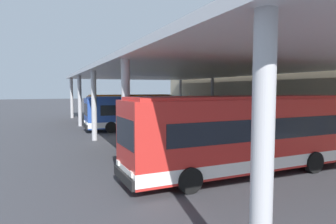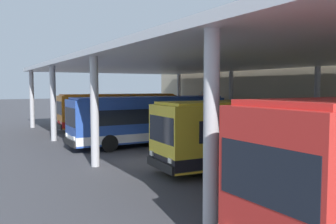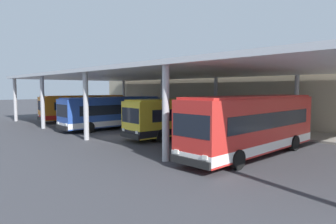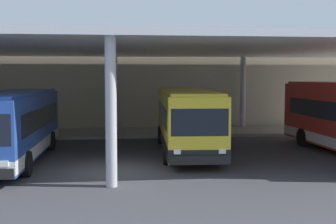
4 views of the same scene
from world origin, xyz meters
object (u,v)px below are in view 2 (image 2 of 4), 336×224
bus_nearest_bay (119,111)px  bus_second_bay (150,120)px  banner_sign (201,107)px  bus_middle_bay (258,132)px  trash_bin (249,126)px  bench_waiting (225,123)px

bus_nearest_bay → bus_second_bay: same height
bus_nearest_bay → banner_sign: 7.49m
bus_nearest_bay → bus_middle_bay: size_ratio=1.00×
bus_second_bay → trash_bin: 9.04m
trash_bin → bench_waiting: bearing=176.9°
bench_waiting → trash_bin: size_ratio=1.84×
bus_second_bay → bench_waiting: (-3.44, 9.14, -0.99)m
bench_waiting → bus_second_bay: bearing=-69.4°
bus_nearest_bay → trash_bin: size_ratio=10.85×
bus_middle_bay → trash_bin: size_ratio=10.86×
banner_sign → bench_waiting: bearing=19.2°
bench_waiting → bus_middle_bay: bearing=-32.4°
bus_nearest_bay → bus_middle_bay: bearing=1.0°
bench_waiting → trash_bin: 3.11m
trash_bin → bus_nearest_bay: bearing=-139.0°
trash_bin → bus_second_bay: bearing=-87.8°
bus_nearest_bay → bench_waiting: bearing=54.2°
banner_sign → bus_second_bay: bearing=-54.2°
bus_nearest_bay → bus_second_bay: bearing=-9.0°
bus_middle_bay → bus_nearest_bay: bearing=-179.0°
bus_middle_bay → banner_sign: 15.61m
bus_nearest_bay → trash_bin: bearing=41.0°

